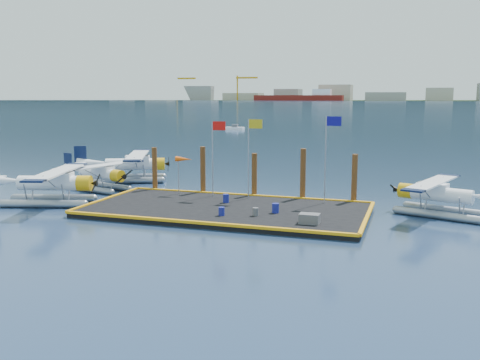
# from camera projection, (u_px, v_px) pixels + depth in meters

# --- Properties ---
(ground) EXTENTS (4000.00, 4000.00, 0.00)m
(ground) POSITION_uv_depth(u_px,v_px,m) (226.00, 213.00, 38.76)
(ground) COLOR #173047
(ground) RESTS_ON ground
(dock) EXTENTS (20.00, 10.00, 0.40)m
(dock) POSITION_uv_depth(u_px,v_px,m) (226.00, 210.00, 38.73)
(dock) COLOR black
(dock) RESTS_ON ground
(dock_bumpers) EXTENTS (20.25, 10.25, 0.18)m
(dock_bumpers) POSITION_uv_depth(u_px,v_px,m) (226.00, 206.00, 38.68)
(dock_bumpers) COLOR orange
(dock_bumpers) RESTS_ON dock
(seaplane_a) EXTENTS (9.22, 9.90, 3.53)m
(seaplane_a) POSITION_uv_depth(u_px,v_px,m) (53.00, 185.00, 41.32)
(seaplane_a) COLOR gray
(seaplane_a) RESTS_ON ground
(seaplane_b) EXTENTS (8.16, 8.78, 3.13)m
(seaplane_b) POSITION_uv_depth(u_px,v_px,m) (100.00, 176.00, 47.55)
(seaplane_b) COLOR gray
(seaplane_b) RESTS_ON ground
(seaplane_c) EXTENTS (9.32, 9.81, 3.58)m
(seaplane_c) POSITION_uv_depth(u_px,v_px,m) (133.00, 166.00, 52.48)
(seaplane_c) COLOR gray
(seaplane_c) RESTS_ON ground
(seaplane_d) EXTENTS (8.34, 8.90, 3.19)m
(seaplane_d) POSITION_uv_depth(u_px,v_px,m) (437.00, 196.00, 37.61)
(seaplane_d) COLOR gray
(seaplane_d) RESTS_ON ground
(drum_0) EXTENTS (0.45, 0.45, 0.64)m
(drum_0) POSITION_uv_depth(u_px,v_px,m) (226.00, 198.00, 40.37)
(drum_0) COLOR navy
(drum_0) RESTS_ON dock
(drum_1) EXTENTS (0.39, 0.39, 0.56)m
(drum_1) POSITION_uv_depth(u_px,v_px,m) (255.00, 212.00, 35.91)
(drum_1) COLOR #515156
(drum_1) RESTS_ON dock
(drum_2) EXTENTS (0.47, 0.47, 0.67)m
(drum_2) POSITION_uv_depth(u_px,v_px,m) (276.00, 208.00, 36.80)
(drum_2) COLOR navy
(drum_2) RESTS_ON dock
(drum_3) EXTENTS (0.41, 0.41, 0.57)m
(drum_3) POSITION_uv_depth(u_px,v_px,m) (222.00, 211.00, 35.99)
(drum_3) COLOR navy
(drum_3) RESTS_ON dock
(crate) EXTENTS (1.27, 0.85, 0.63)m
(crate) POSITION_uv_depth(u_px,v_px,m) (309.00, 219.00, 33.74)
(crate) COLOR #515156
(crate) RESTS_ON dock
(flagpole_red) EXTENTS (1.14, 0.08, 6.00)m
(flagpole_red) POSITION_uv_depth(u_px,v_px,m) (215.00, 147.00, 42.35)
(flagpole_red) COLOR gray
(flagpole_red) RESTS_ON dock
(flagpole_yellow) EXTENTS (1.14, 0.08, 6.20)m
(flagpole_yellow) POSITION_uv_depth(u_px,v_px,m) (251.00, 146.00, 41.40)
(flagpole_yellow) COLOR gray
(flagpole_yellow) RESTS_ON dock
(flagpole_blue) EXTENTS (1.14, 0.08, 6.50)m
(flagpole_blue) POSITION_uv_depth(u_px,v_px,m) (328.00, 146.00, 39.51)
(flagpole_blue) COLOR gray
(flagpole_blue) RESTS_ON dock
(windsock) EXTENTS (1.40, 0.44, 3.12)m
(windsock) POSITION_uv_depth(u_px,v_px,m) (184.00, 160.00, 43.38)
(windsock) COLOR gray
(windsock) RESTS_ON dock
(piling_0) EXTENTS (0.44, 0.44, 4.00)m
(piling_0) POSITION_uv_depth(u_px,v_px,m) (155.00, 171.00, 46.15)
(piling_0) COLOR #4C2E15
(piling_0) RESTS_ON ground
(piling_1) EXTENTS (0.44, 0.44, 4.20)m
(piling_1) POSITION_uv_depth(u_px,v_px,m) (203.00, 172.00, 44.74)
(piling_1) COLOR #4C2E15
(piling_1) RESTS_ON ground
(piling_2) EXTENTS (0.44, 0.44, 3.80)m
(piling_2) POSITION_uv_depth(u_px,v_px,m) (254.00, 177.00, 43.37)
(piling_2) COLOR #4C2E15
(piling_2) RESTS_ON ground
(piling_3) EXTENTS (0.44, 0.44, 4.30)m
(piling_3) POSITION_uv_depth(u_px,v_px,m) (303.00, 176.00, 42.09)
(piling_3) COLOR #4C2E15
(piling_3) RESTS_ON ground
(piling_4) EXTENTS (0.44, 0.44, 4.00)m
(piling_4) POSITION_uv_depth(u_px,v_px,m) (354.00, 180.00, 40.88)
(piling_4) COLOR #4C2E15
(piling_4) RESTS_ON ground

